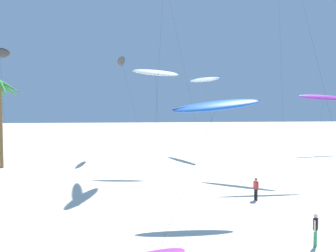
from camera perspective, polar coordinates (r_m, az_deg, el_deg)
The scene contains 8 objects.
palm_tree_1 at distance 45.29m, azimuth -24.16°, elevation 4.19°, with size 4.95×4.96×9.77m.
flying_kite_2 at distance 39.88m, azimuth -1.97°, elevation 8.12°, with size 5.04×5.81×11.07m.
flying_kite_3 at distance 50.99m, azimuth -7.10°, elevation 9.72°, with size 3.95×9.60×13.47m.
flying_kite_4 at distance 52.50m, azimuth 5.47°, elevation 7.03°, with size 3.75×9.41×11.09m.
flying_kite_7 at distance 23.93m, azimuth 7.46°, elevation 3.11°, with size 6.92×5.58×7.69m.
flying_kite_11 at distance 59.04m, azimuth 22.55°, elevation 4.04°, with size 8.39×6.85×8.75m.
person_foreground_walker at distance 28.55m, azimuth 13.22°, elevation -9.17°, with size 0.31×0.47×1.68m.
person_near_right at distance 20.46m, azimuth 21.51°, elevation -14.31°, with size 0.36×0.42×1.67m.
Camera 1 is at (-3.36, 0.14, 7.00)m, focal length 40.08 mm.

